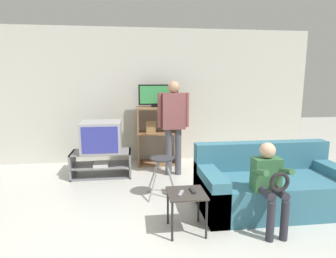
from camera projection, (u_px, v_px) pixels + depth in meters
The scene contains 12 objects.
wall_back at pixel (152, 96), 5.57m from camera, with size 6.40×0.06×2.60m.
tv_stand at pixel (102, 164), 4.76m from camera, with size 0.99×0.47×0.43m.
television_main at pixel (102, 137), 4.69m from camera, with size 0.65×0.57×0.51m.
media_shelf at pixel (158, 135), 5.42m from camera, with size 0.81×0.45×1.11m.
television_flat at pixel (158, 96), 5.32m from camera, with size 0.75×0.20×0.42m.
folding_stool at pixel (162, 165), 3.88m from camera, with size 0.42×0.36×0.57m.
snack_table at pixel (186, 198), 2.99m from camera, with size 0.40×0.40×0.44m.
remote_control_black at pixel (192, 191), 3.01m from camera, with size 0.04×0.14×0.02m, color #232328.
remote_control_white at pixel (181, 193), 2.93m from camera, with size 0.04×0.14×0.02m, color gray.
couch at pixel (271, 187), 3.59m from camera, with size 1.85×0.91×0.79m.
person_standing_adult at pixel (173, 119), 4.71m from camera, with size 0.53×0.20×1.60m.
person_seated_child at pixel (269, 180), 2.99m from camera, with size 0.33×0.43×0.96m.
Camera 1 is at (-0.40, -2.24, 1.62)m, focal length 30.00 mm.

